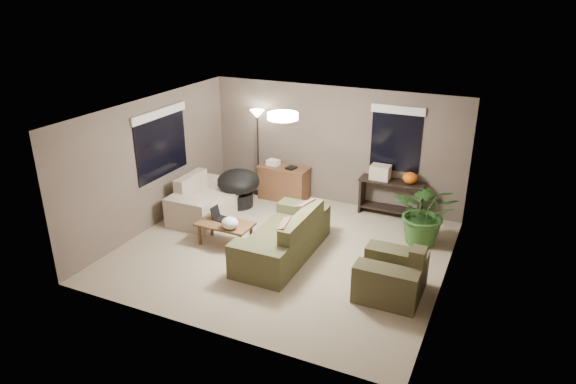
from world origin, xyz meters
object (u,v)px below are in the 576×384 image
at_px(desk, 284,183).
at_px(houseplant, 425,219).
at_px(armchair, 392,276).
at_px(coffee_table, 225,226).
at_px(papasan_chair, 238,185).
at_px(loveseat, 205,202).
at_px(floor_lamp, 257,124).
at_px(main_sofa, 285,240).
at_px(cat_scratching_post, 409,273).
at_px(console_table, 391,195).

bearing_deg(desk, houseplant, -14.24).
distance_m(armchair, houseplant, 1.89).
relative_size(coffee_table, papasan_chair, 0.91).
xyz_separation_m(armchair, papasan_chair, (-3.79, 1.95, 0.17)).
bearing_deg(desk, loveseat, -125.88).
bearing_deg(papasan_chair, floor_lamp, 86.97).
height_order(main_sofa, armchair, same).
relative_size(papasan_chair, houseplant, 0.89).
distance_m(loveseat, floor_lamp, 2.08).
relative_size(armchair, cat_scratching_post, 2.00).
relative_size(floor_lamp, houseplant, 1.55).
bearing_deg(main_sofa, loveseat, 159.69).
xyz_separation_m(papasan_chair, floor_lamp, (0.04, 0.82, 1.13)).
xyz_separation_m(armchair, cat_scratching_post, (0.18, 0.36, -0.08)).
relative_size(loveseat, floor_lamp, 0.84).
xyz_separation_m(loveseat, armchair, (4.15, -1.20, 0.00)).
distance_m(coffee_table, papasan_chair, 1.75).
height_order(main_sofa, loveseat, same).
bearing_deg(armchair, console_table, 104.76).
xyz_separation_m(main_sofa, floor_lamp, (-1.76, 2.37, 1.30)).
height_order(console_table, papasan_chair, papasan_chair).
bearing_deg(houseplant, cat_scratching_post, -87.95).
bearing_deg(armchair, papasan_chair, 152.80).
bearing_deg(main_sofa, desk, 115.60).
bearing_deg(loveseat, armchair, -16.14).
bearing_deg(coffee_table, loveseat, 139.27).
bearing_deg(armchair, houseplant, 86.15).
bearing_deg(main_sofa, armchair, -11.37).
relative_size(floor_lamp, cat_scratching_post, 3.82).
distance_m(main_sofa, houseplant, 2.58).
bearing_deg(loveseat, cat_scratching_post, -11.02).
relative_size(loveseat, console_table, 1.23).
distance_m(console_table, floor_lamp, 3.21).
relative_size(desk, floor_lamp, 0.58).
xyz_separation_m(papasan_chair, houseplant, (3.91, -0.07, 0.02)).
relative_size(armchair, coffee_table, 1.00).
bearing_deg(coffee_table, papasan_chair, 111.80).
relative_size(coffee_table, console_table, 0.77).
distance_m(armchair, papasan_chair, 4.26).
height_order(armchair, desk, armchair).
distance_m(floor_lamp, cat_scratching_post, 4.81).
distance_m(armchair, console_table, 2.93).
xyz_separation_m(loveseat, coffee_table, (1.02, -0.87, 0.06)).
distance_m(houseplant, cat_scratching_post, 1.54).
height_order(desk, console_table, same).
bearing_deg(cat_scratching_post, houseplant, 92.05).
xyz_separation_m(armchair, houseplant, (0.13, 1.87, 0.18)).
height_order(desk, houseplant, houseplant).
bearing_deg(console_table, loveseat, -154.53).
relative_size(coffee_table, cat_scratching_post, 2.00).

